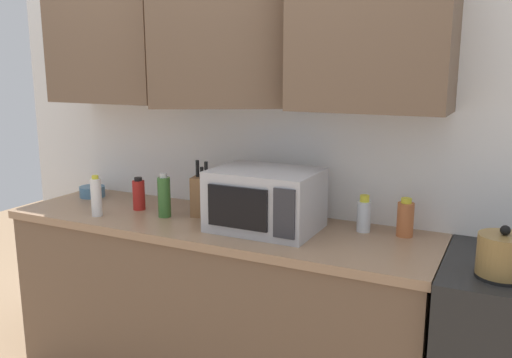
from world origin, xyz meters
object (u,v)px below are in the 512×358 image
knife_block (203,195)px  bottle_white_jar (96,197)px  bottle_spice_jar (405,219)px  bottle_clear_tall (364,215)px  bottle_red_sauce (139,194)px  bowl_ceramic_small (92,191)px  bottle_green_oil (164,196)px  microwave (265,200)px  kettle (503,255)px

knife_block → bottle_white_jar: size_ratio=1.36×
bottle_spice_jar → bottle_clear_tall: size_ratio=1.02×
bottle_clear_tall → bottle_red_sauce: size_ratio=0.99×
bottle_clear_tall → bowl_ceramic_small: bearing=-178.5°
bottle_clear_tall → bowl_ceramic_small: size_ratio=1.19×
bottle_green_oil → bottle_red_sauce: bearing=165.1°
microwave → bowl_ceramic_small: (-1.17, 0.13, -0.11)m
bottle_spice_jar → bottle_red_sauce: size_ratio=1.00×
microwave → bottle_white_jar: bearing=-168.4°
bottle_green_oil → bottle_spice_jar: bearing=10.7°
kettle → knife_block: knife_block is taller
bottle_clear_tall → microwave: bearing=-158.3°
bottle_clear_tall → bottle_white_jar: size_ratio=0.82×
bottle_spice_jar → bottle_clear_tall: (-0.18, -0.01, -0.00)m
bottle_green_oil → bowl_ceramic_small: bottle_green_oil is taller
knife_block → bottle_green_oil: 0.20m
kettle → bottle_clear_tall: (-0.59, 0.32, -0.01)m
knife_block → bottle_spice_jar: 0.99m
microwave → bottle_spice_jar: 0.63m
knife_block → bottle_clear_tall: (0.80, 0.09, -0.03)m
microwave → bowl_ceramic_small: 1.18m
microwave → bottle_red_sauce: size_ratio=2.77×
bottle_red_sauce → microwave: bearing=-1.4°
bottle_green_oil → bottle_clear_tall: bearing=11.9°
bottle_spice_jar → bottle_red_sauce: (-1.35, -0.16, 0.00)m
kettle → knife_block: size_ratio=0.65×
kettle → bottle_red_sauce: size_ratio=1.05×
bottle_spice_jar → bottle_white_jar: bearing=-166.3°
bottle_spice_jar → bottle_green_oil: size_ratio=0.78×
bowl_ceramic_small → microwave: bearing=-6.1°
microwave → bottle_white_jar: (-0.86, -0.18, -0.04)m
knife_block → bottle_white_jar: knife_block is taller
knife_block → bottle_red_sauce: bearing=-171.3°
bottle_white_jar → microwave: bearing=11.6°
knife_block → bottle_spice_jar: (0.98, 0.11, -0.02)m
bottle_clear_tall → bottle_red_sauce: bottle_red_sauce is taller
microwave → bottle_clear_tall: (0.42, 0.17, -0.06)m
microwave → bottle_spice_jar: (0.60, 0.18, -0.06)m
bowl_ceramic_small → bottle_green_oil: bearing=-14.4°
bottle_red_sauce → bottle_clear_tall: bearing=7.2°
bottle_spice_jar → bowl_ceramic_small: (-1.77, -0.06, -0.05)m
bottle_spice_jar → bowl_ceramic_small: bottle_spice_jar is taller
kettle → microwave: 1.02m
microwave → bottle_clear_tall: bearing=21.7°
bottle_clear_tall → bottle_white_jar: bottle_white_jar is taller
bottle_white_jar → bottle_red_sauce: bearing=60.1°
bottle_green_oil → bowl_ceramic_small: 0.65m
kettle → bottle_white_jar: (-1.86, -0.02, 0.01)m
bottle_red_sauce → bowl_ceramic_small: 0.44m
bottle_spice_jar → bowl_ceramic_small: bearing=-178.2°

